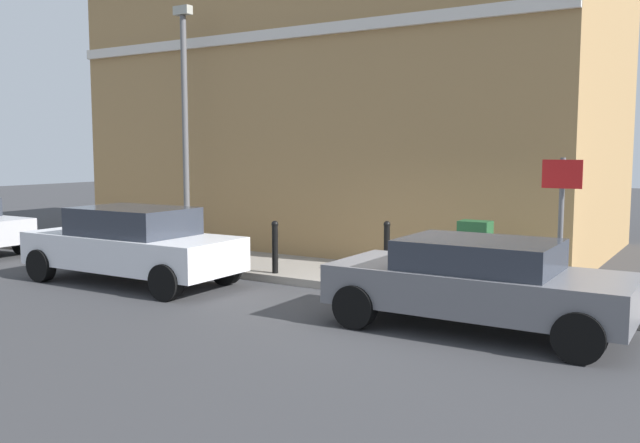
% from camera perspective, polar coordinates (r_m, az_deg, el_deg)
% --- Properties ---
extents(ground, '(80.00, 80.00, 0.00)m').
position_cam_1_polar(ground, '(10.82, 6.35, -7.69)').
color(ground, '#38383A').
extents(sidewalk, '(2.29, 30.00, 0.15)m').
position_cam_1_polar(sidewalk, '(15.82, -10.25, -3.09)').
color(sidewalk, gray).
rests_on(sidewalk, ground).
extents(corner_building, '(7.46, 12.89, 7.46)m').
position_cam_1_polar(corner_building, '(18.70, 3.33, 9.64)').
color(corner_building, '#9E7A4C').
rests_on(corner_building, ground).
extents(car_grey, '(1.91, 4.19, 1.31)m').
position_cam_1_polar(car_grey, '(9.86, 13.21, -4.97)').
color(car_grey, slate).
rests_on(car_grey, ground).
extents(car_white, '(1.91, 4.43, 1.47)m').
position_cam_1_polar(car_white, '(13.46, -15.60, -1.84)').
color(car_white, silver).
rests_on(car_white, ground).
extents(utility_cabinet, '(0.46, 0.61, 1.15)m').
position_cam_1_polar(utility_cabinet, '(12.48, 12.93, -2.77)').
color(utility_cabinet, '#1E4C28').
rests_on(utility_cabinet, sidewalk).
extents(bollard_near_cabinet, '(0.14, 0.14, 1.04)m').
position_cam_1_polar(bollard_near_cabinet, '(13.26, 5.67, -2.03)').
color(bollard_near_cabinet, black).
rests_on(bollard_near_cabinet, sidewalk).
extents(bollard_far_kerb, '(0.14, 0.14, 1.04)m').
position_cam_1_polar(bollard_far_kerb, '(13.26, -3.82, -2.01)').
color(bollard_far_kerb, black).
rests_on(bollard_far_kerb, sidewalk).
extents(street_sign, '(0.08, 0.60, 2.30)m').
position_cam_1_polar(street_sign, '(11.00, 19.71, 0.99)').
color(street_sign, '#59595B').
rests_on(street_sign, sidewalk).
extents(lamppost, '(0.20, 0.44, 5.72)m').
position_cam_1_polar(lamppost, '(16.31, -11.34, 8.55)').
color(lamppost, '#59595B').
rests_on(lamppost, sidewalk).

